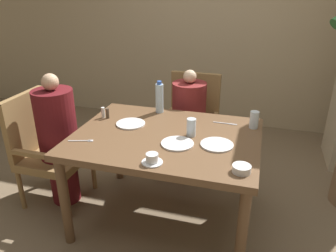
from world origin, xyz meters
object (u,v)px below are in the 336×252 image
teacup_with_saucer (152,159)px  glass_tall_mid (191,127)px  chair_left_side (45,146)px  diner_in_far_chair (189,122)px  glass_tall_near (254,120)px  diner_in_left_chair (59,140)px  water_bottle (159,98)px  plate_main_right (131,124)px  chair_far_side (192,120)px  plate_dessert_center (177,144)px  plate_main_left (217,145)px  bowl_small (242,169)px

teacup_with_saucer → glass_tall_mid: size_ratio=1.00×
chair_left_side → diner_in_far_chair: size_ratio=0.91×
chair_left_side → glass_tall_near: 1.74m
teacup_with_saucer → glass_tall_near: glass_tall_near is taller
diner_in_left_chair → water_bottle: size_ratio=4.17×
plate_main_right → water_bottle: 0.37m
plate_main_right → glass_tall_near: size_ratio=1.71×
chair_far_side → plate_dessert_center: (0.12, -1.04, 0.25)m
plate_main_left → glass_tall_mid: size_ratio=1.71×
diner_in_left_chair → bowl_small: size_ratio=10.23×
water_bottle → glass_tall_near: (0.79, -0.12, -0.06)m
chair_far_side → plate_main_right: 0.90m
diner_in_far_chair → glass_tall_near: bearing=-36.7°
diner_in_far_chair → plate_main_left: bearing=-65.2°
plate_dessert_center → glass_tall_near: 0.66m
diner_in_far_chair → teacup_with_saucer: 1.20m
diner_in_left_chair → glass_tall_near: bearing=11.5°
plate_main_left → bowl_small: size_ratio=2.03×
plate_main_right → glass_tall_near: (0.93, 0.20, 0.06)m
plate_main_left → plate_main_right: same height
chair_left_side → teacup_with_saucer: size_ratio=7.18×
chair_far_side → glass_tall_mid: size_ratio=7.18×
teacup_with_saucer → diner_in_far_chair: bearing=91.6°
glass_tall_mid → chair_far_side: bearing=101.6°
diner_in_left_chair → plate_main_left: bearing=-2.8°
water_bottle → glass_tall_near: water_bottle is taller
water_bottle → glass_tall_near: bearing=-8.4°
diner_in_far_chair → glass_tall_near: size_ratio=7.91×
plate_main_right → diner_in_far_chair: bearing=63.8°
diner_in_left_chair → plate_main_right: (0.60, 0.11, 0.17)m
chair_left_side → diner_in_left_chair: (0.15, 0.00, 0.08)m
plate_main_left → teacup_with_saucer: teacup_with_saucer is taller
diner_in_left_chair → plate_dessert_center: (1.05, -0.12, 0.17)m
glass_tall_mid → bowl_small: bearing=-45.8°
teacup_with_saucer → diner_in_left_chair: bearing=156.8°
chair_left_side → glass_tall_near: size_ratio=7.18×
chair_far_side → water_bottle: 0.64m
plate_dessert_center → teacup_with_saucer: teacup_with_saucer is taller
chair_far_side → bowl_small: (0.57, -1.28, 0.27)m
chair_left_side → plate_main_right: chair_left_side is taller
teacup_with_saucer → chair_far_side: bearing=91.4°
teacup_with_saucer → bowl_small: bearing=4.9°
bowl_small → water_bottle: size_ratio=0.41×
chair_far_side → diner_in_far_chair: diner_in_far_chair is taller
chair_left_side → teacup_with_saucer: chair_left_side is taller
diner_in_left_chair → glass_tall_near: (1.54, 0.31, 0.23)m
plate_dessert_center → glass_tall_mid: size_ratio=1.71×
diner_in_far_chair → glass_tall_mid: (0.18, -0.73, 0.28)m
bowl_small → glass_tall_near: bearing=86.9°
plate_main_left → glass_tall_mid: glass_tall_mid is taller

